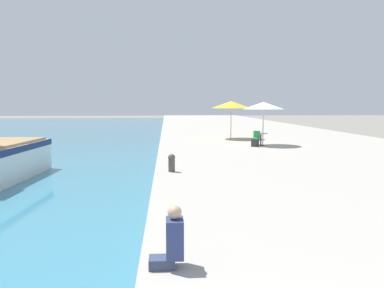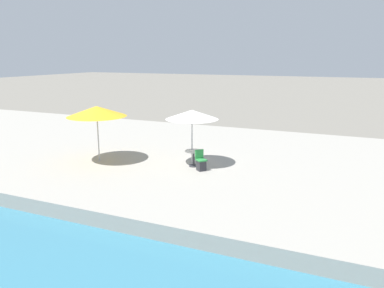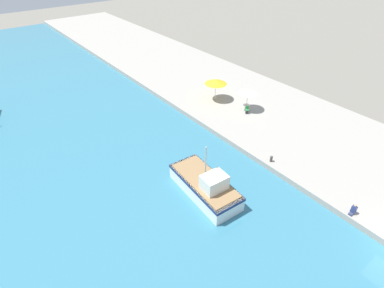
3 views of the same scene
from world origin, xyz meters
name	(u,v)px [view 1 (image 1 of 3)]	position (x,y,z in m)	size (l,w,h in m)	color
quay_promenade	(239,131)	(8.00, 37.00, 0.30)	(16.00, 90.00, 0.59)	#A39E93
cafe_umbrella_pink	(263,106)	(6.20, 20.35, 2.96)	(2.41, 2.41, 2.58)	#B7B7B7
cafe_umbrella_white	(231,105)	(5.03, 24.72, 3.01)	(2.79, 2.79, 2.67)	#B7B7B7
cafe_table	(261,137)	(6.04, 20.19, 1.13)	(0.80, 0.80, 0.74)	#333338
cafe_chair_left	(255,141)	(5.58, 19.64, 0.92)	(0.58, 0.59, 0.91)	#2D2D33
person_at_quay	(172,240)	(0.51, 3.82, 1.01)	(0.52, 0.36, 0.95)	#333D5B
mooring_bollard	(172,162)	(0.62, 11.85, 0.94)	(0.26, 0.26, 0.65)	#4C4742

